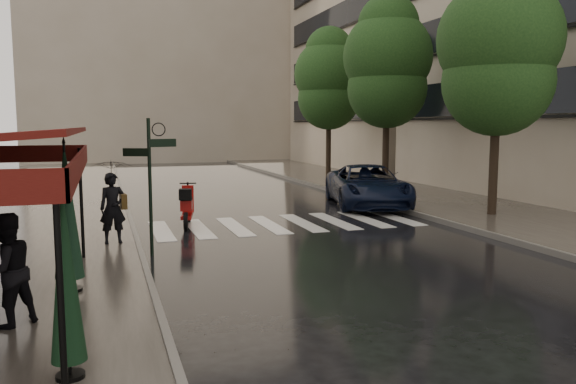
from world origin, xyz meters
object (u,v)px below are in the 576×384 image
pedestrian_with_umbrella (112,175)px  parasol_front (66,276)px  parked_car (368,186)px  parasol_back (67,211)px  scooter (187,207)px  pedestrian_terrace (7,270)px

pedestrian_with_umbrella → parasol_front: (-0.62, -7.47, -0.47)m
parked_car → parasol_back: (-9.79, -8.45, 0.76)m
scooter → parked_car: 7.26m
parasol_front → parked_car: bearing=51.3°
parasol_front → parasol_back: parasol_back is taller
pedestrian_terrace → parked_car: pedestrian_terrace is taller
parasol_front → parasol_back: 3.58m
pedestrian_with_umbrella → parasol_front: 7.51m
pedestrian_terrace → parked_car: 14.50m
pedestrian_terrace → parasol_back: parasol_back is taller
parasol_front → pedestrian_with_umbrella: bearing=85.2°
pedestrian_with_umbrella → parasol_back: size_ratio=0.96×
pedestrian_with_umbrella → scooter: (2.09, 2.33, -1.20)m
pedestrian_terrace → scooter: (3.61, 7.76, -0.36)m
scooter → parasol_front: bearing=-93.9°
pedestrian_with_umbrella → parasol_front: bearing=-103.4°
scooter → parasol_back: parasol_back is taller
pedestrian_terrace → scooter: pedestrian_terrace is taller
pedestrian_terrace → pedestrian_with_umbrella: bearing=-143.7°
pedestrian_with_umbrella → pedestrian_terrace: size_ratio=1.53×
pedestrian_terrace → scooter: size_ratio=0.87×
parked_car → parasol_back: bearing=-124.8°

